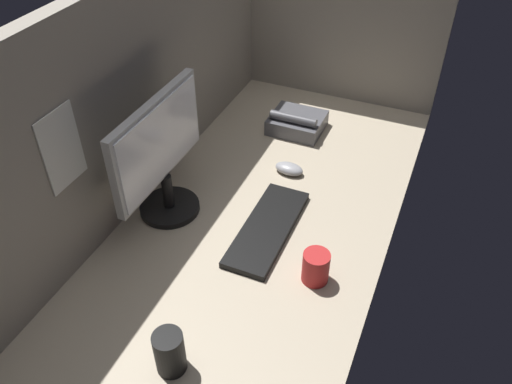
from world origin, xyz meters
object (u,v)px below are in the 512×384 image
monitor (160,154)px  keyboard (267,228)px  mug_red_plastic (316,267)px  desk_phone (297,122)px  mouse (289,169)px  mug_black_travel (170,352)px

monitor → keyboard: size_ratio=1.11×
mug_red_plastic → desk_phone: (66.05, 28.55, -1.34)cm
mouse → mug_black_travel: size_ratio=0.85×
mug_black_travel → mug_red_plastic: size_ratio=1.24×
keyboard → desk_phone: 54.99cm
mouse → mug_black_travel: bearing=-175.4°
monitor → desk_phone: (56.96, -21.04, -17.31)cm
mug_red_plastic → keyboard: bearing=56.6°
keyboard → mug_black_travel: (-49.16, 3.19, 4.63)cm
mug_red_plastic → mug_black_travel: bearing=149.9°
mouse → mug_black_travel: (-77.51, -0.54, 3.93)cm
monitor → mouse: (31.33, -27.58, -18.80)cm
mouse → mug_red_plastic: bearing=-147.2°
mouse → desk_phone: 26.49cm
mug_red_plastic → desk_phone: size_ratio=0.47×
keyboard → desk_phone: bearing=10.9°
keyboard → mouse: size_ratio=3.85×
mug_red_plastic → desk_phone: 71.97cm
mouse → desk_phone: desk_phone is taller
mouse → keyboard: bearing=-168.3°
monitor → mouse: monitor is taller
desk_phone → mug_red_plastic: bearing=-156.6°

